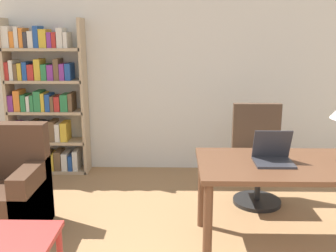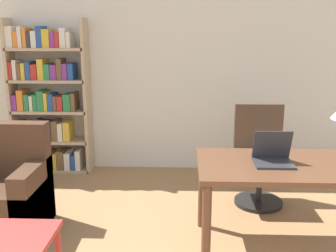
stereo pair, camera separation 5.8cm
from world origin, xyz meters
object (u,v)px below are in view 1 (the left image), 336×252
(armchair, at_px, (2,197))
(bookshelf, at_px, (44,103))
(laptop, at_px, (273,156))
(office_chair, at_px, (258,157))
(desk, at_px, (286,175))

(armchair, xyz_separation_m, bookshelf, (-0.10, 1.56, 0.57))
(laptop, distance_m, bookshelf, 3.00)
(office_chair, bearing_deg, armchair, -163.50)
(desk, height_order, laptop, laptop)
(office_chair, bearing_deg, desk, -87.93)
(laptop, relative_size, bookshelf, 0.16)
(desk, bearing_deg, bookshelf, 145.04)
(laptop, distance_m, office_chair, 0.98)
(desk, relative_size, armchair, 1.49)
(bookshelf, bearing_deg, desk, -34.96)
(laptop, distance_m, armchair, 2.38)
(office_chair, distance_m, armchair, 2.51)
(laptop, height_order, office_chair, office_chair)
(desk, xyz_separation_m, bookshelf, (-2.54, 1.78, 0.25))
(armchair, relative_size, bookshelf, 0.50)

